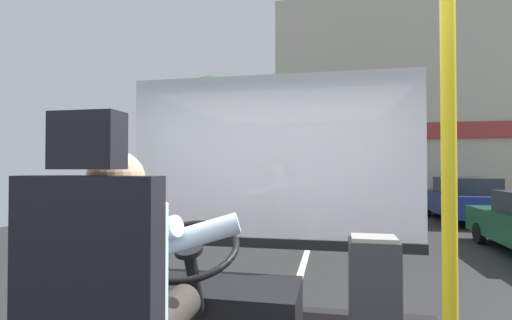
{
  "coord_description": "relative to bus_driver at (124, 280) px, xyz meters",
  "views": [
    {
      "loc": [
        0.51,
        -1.58,
        1.76
      ],
      "look_at": [
        -0.08,
        1.37,
        1.82
      ],
      "focal_mm": 26.66,
      "sensor_mm": 36.0,
      "label": 1
    }
  ],
  "objects": [
    {
      "name": "bus_driver",
      "position": [
        0.0,
        0.0,
        0.0
      ],
      "size": [
        0.78,
        0.6,
        0.75
      ],
      "color": "#332D28",
      "rests_on": "driver_seat"
    },
    {
      "name": "parked_car_red",
      "position": [
        5.21,
        16.52,
        -0.69
      ],
      "size": [
        1.78,
        3.98,
        1.27
      ],
      "color": "maroon",
      "rests_on": "ground"
    },
    {
      "name": "parked_car_blue",
      "position": [
        4.93,
        12.1,
        -0.61
      ],
      "size": [
        1.8,
        3.84,
        1.43
      ],
      "color": "navy",
      "rests_on": "ground"
    },
    {
      "name": "steering_console",
      "position": [
        0.0,
        1.07,
        -0.51
      ],
      "size": [
        1.1,
        0.99,
        0.84
      ],
      "color": "black",
      "rests_on": "bus_floor"
    },
    {
      "name": "windshield_panel",
      "position": [
        0.24,
        1.92,
        0.31
      ],
      "size": [
        2.5,
        0.08,
        1.48
      ],
      "color": "silver"
    },
    {
      "name": "handrail_pole",
      "position": [
        1.1,
        -0.05,
        0.36
      ],
      "size": [
        0.04,
        0.04,
        2.19
      ],
      "color": "yellow",
      "rests_on": "bus_floor"
    },
    {
      "name": "ground",
      "position": [
        0.24,
        9.1,
        -1.37
      ],
      "size": [
        18.0,
        44.0,
        0.06
      ],
      "color": "#2D2D2D"
    },
    {
      "name": "fare_box",
      "position": [
        0.96,
        0.8,
        -0.34
      ],
      "size": [
        0.25,
        0.2,
        0.79
      ],
      "color": "#333338",
      "rests_on": "bus_floor"
    },
    {
      "name": "street_tree",
      "position": [
        -3.13,
        10.6,
        2.1
      ],
      "size": [
        2.53,
        2.53,
        4.74
      ],
      "color": "#4C3828",
      "rests_on": "ground"
    },
    {
      "name": "shop_building",
      "position": [
        4.39,
        16.35,
        2.95
      ],
      "size": [
        11.81,
        4.69,
        8.61
      ],
      "color": "#BCB29E",
      "rests_on": "ground"
    }
  ]
}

